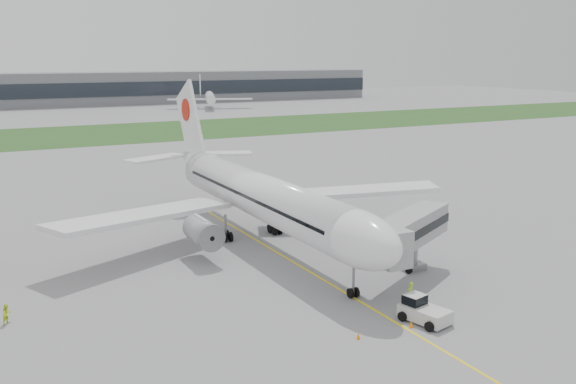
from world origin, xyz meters
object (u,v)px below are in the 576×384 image
pushback_tug (422,310)px  jet_bridge (406,233)px  airliner (258,194)px  ground_crew_near (410,292)px

pushback_tug → jet_bridge: 9.94m
airliner → jet_bridge: bearing=-70.9°
airliner → pushback_tug: airliner is taller
ground_crew_near → airliner: bearing=-100.6°
jet_bridge → ground_crew_near: bearing=-151.5°
airliner → pushback_tug: bearing=-85.6°
airliner → ground_crew_near: 23.87m
pushback_tug → jet_bridge: size_ratio=0.33×
ground_crew_near → pushback_tug: bearing=45.1°
jet_bridge → pushback_tug: bearing=-148.0°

